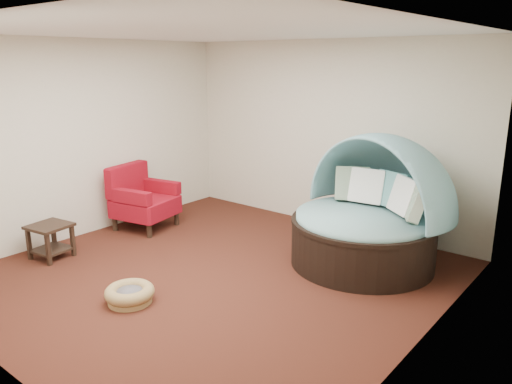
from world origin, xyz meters
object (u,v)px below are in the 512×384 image
Objects in this scene: red_armchair at (142,199)px; side_table at (50,236)px; canopy_daybed at (371,205)px; pet_basket at (130,294)px.

red_armchair is 1.81× the size of side_table.
canopy_daybed reaches higher than side_table.
red_armchair is at bearing -149.02° from canopy_daybed.
red_armchair is (-3.33, -0.92, -0.32)m from canopy_daybed.
pet_basket is at bearing -53.18° from red_armchair.
pet_basket is at bearing -103.82° from canopy_daybed.
side_table is (-1.81, 0.14, 0.20)m from pet_basket.
canopy_daybed reaches higher than red_armchair.
pet_basket is 2.53m from red_armchair.
pet_basket is at bearing -4.37° from side_table.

